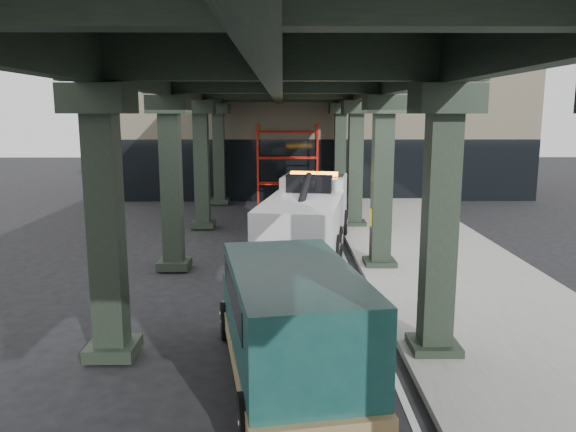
{
  "coord_description": "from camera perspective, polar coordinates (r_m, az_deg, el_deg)",
  "views": [
    {
      "loc": [
        -0.22,
        -13.88,
        4.5
      ],
      "look_at": [
        -0.09,
        1.42,
        1.7
      ],
      "focal_mm": 35.0,
      "sensor_mm": 36.0,
      "label": 1
    }
  ],
  "objects": [
    {
      "name": "building",
      "position": [
        33.96,
        3.3,
        9.5
      ],
      "size": [
        22.0,
        10.0,
        8.0
      ],
      "primitive_type": "cube",
      "color": "#C6B793",
      "rests_on": "ground"
    },
    {
      "name": "tow_truck",
      "position": [
        18.53,
        2.04,
        0.3
      ],
      "size": [
        3.38,
        8.13,
        2.59
      ],
      "rotation": [
        0.0,
        0.0,
        -0.17
      ],
      "color": "black",
      "rests_on": "ground"
    },
    {
      "name": "towed_van",
      "position": [
        9.44,
        0.21,
        -10.58
      ],
      "size": [
        2.81,
        5.41,
        2.09
      ],
      "rotation": [
        0.0,
        0.0,
        0.17
      ],
      "color": "#103A37",
      "rests_on": "ground"
    },
    {
      "name": "scaffolding",
      "position": [
        28.63,
        -0.05,
        5.57
      ],
      "size": [
        3.08,
        0.88,
        4.0
      ],
      "color": "red",
      "rests_on": "ground"
    },
    {
      "name": "sidewalk",
      "position": [
        17.15,
        15.55,
        -4.98
      ],
      "size": [
        5.0,
        40.0,
        0.15
      ],
      "primitive_type": "cube",
      "color": "gray",
      "rests_on": "ground"
    },
    {
      "name": "lane_stripe",
      "position": [
        16.62,
        6.18,
        -5.39
      ],
      "size": [
        0.12,
        38.0,
        0.01
      ],
      "primitive_type": "cube",
      "color": "silver",
      "rests_on": "ground"
    },
    {
      "name": "viaduct",
      "position": [
        15.91,
        -1.18,
        13.82
      ],
      "size": [
        7.4,
        32.0,
        6.4
      ],
      "color": "black",
      "rests_on": "ground"
    },
    {
      "name": "ground",
      "position": [
        14.6,
        0.39,
        -7.59
      ],
      "size": [
        90.0,
        90.0,
        0.0
      ],
      "primitive_type": "plane",
      "color": "black",
      "rests_on": "ground"
    }
  ]
}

